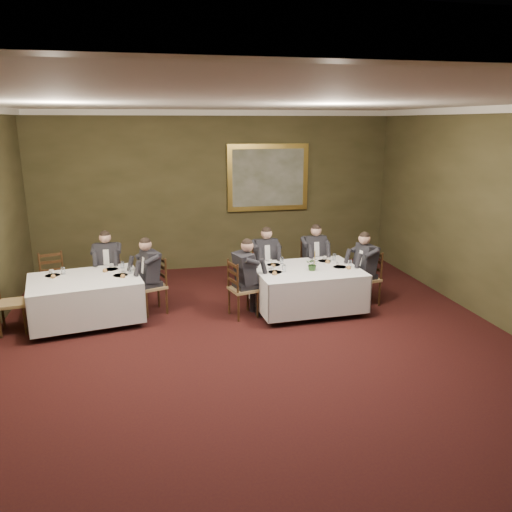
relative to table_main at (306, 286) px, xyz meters
name	(u,v)px	position (x,y,z in m)	size (l,w,h in m)	color
ground	(268,366)	(-1.16, -1.94, -0.45)	(10.00, 10.00, 0.00)	black
ceiling	(270,100)	(-1.16, -1.94, 3.05)	(8.00, 10.00, 0.10)	silver
back_wall	(217,191)	(-1.16, 3.06, 1.30)	(8.00, 0.10, 3.50)	#333119
crown_molding	(270,105)	(-1.16, -1.94, 2.99)	(8.00, 10.00, 0.12)	white
table_main	(306,286)	(0.00, 0.00, 0.00)	(1.90, 1.49, 0.67)	black
table_second	(86,296)	(-3.76, 0.23, 0.00)	(1.98, 1.64, 0.67)	black
chair_main_backleft	(265,281)	(-0.54, 0.92, -0.17)	(0.47, 0.45, 1.00)	olive
diner_main_backleft	(265,270)	(-0.54, 0.91, 0.06)	(0.44, 0.50, 1.35)	black
chair_main_backright	(313,277)	(0.45, 0.97, -0.17)	(0.46, 0.44, 1.00)	olive
diner_main_backright	(313,266)	(0.45, 0.96, 0.06)	(0.43, 0.49, 1.35)	black
chair_main_endleft	(243,300)	(-1.16, -0.06, -0.17)	(0.52, 0.54, 1.00)	olive
diner_main_endleft	(243,288)	(-1.15, -0.06, 0.06)	(0.57, 0.51, 1.35)	black
chair_main_endright	(366,289)	(1.16, 0.06, -0.17)	(0.49, 0.50, 1.00)	olive
diner_main_endright	(366,277)	(1.15, 0.06, 0.06)	(0.54, 0.48, 1.35)	black
chair_sec_backleft	(55,293)	(-4.39, 1.03, -0.17)	(0.53, 0.52, 1.00)	olive
chair_sec_backright	(110,286)	(-3.45, 1.21, -0.17)	(0.45, 0.43, 1.00)	olive
diner_sec_backright	(109,275)	(-3.45, 1.19, 0.06)	(0.43, 0.49, 1.35)	black
chair_sec_endright	(154,297)	(-2.66, 0.43, -0.17)	(0.54, 0.56, 1.00)	olive
diner_sec_endright	(152,285)	(-2.67, 0.43, 0.06)	(0.59, 0.54, 1.35)	black
chair_sec_endleft	(13,315)	(-4.86, 0.03, -0.17)	(0.47, 0.49, 1.00)	olive
centerpiece	(313,263)	(0.06, -0.12, 0.44)	(0.22, 0.19, 0.25)	#2D5926
candlestick	(315,258)	(0.16, 0.08, 0.48)	(0.06, 0.06, 0.44)	#AD8A34
place_setting_table_main	(276,262)	(-0.46, 0.39, 0.35)	(0.33, 0.31, 0.14)	white
place_setting_table_second	(56,273)	(-4.24, 0.53, 0.35)	(0.33, 0.31, 0.14)	white
painting	(268,178)	(0.00, 3.00, 1.58)	(1.85, 0.09, 1.49)	gold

